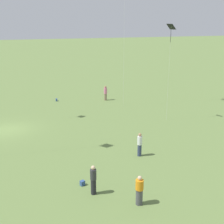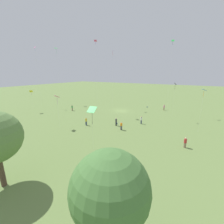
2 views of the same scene
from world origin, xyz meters
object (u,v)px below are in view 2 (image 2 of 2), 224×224
at_px(person_6, 116,122).
at_px(kite_6, 172,48).
at_px(kite_2, 56,51).
at_px(kite_8, 92,111).
at_px(kite_3, 96,48).
at_px(picnic_bag_0, 117,123).
at_px(person_3, 121,126).
at_px(person_5, 185,143).
at_px(person_4, 164,107).
at_px(picnic_bag_1, 147,107).
at_px(kite_1, 204,92).
at_px(person_0, 72,108).
at_px(kite_5, 31,92).
at_px(person_1, 86,122).
at_px(kite_7, 113,58).
at_px(kite_4, 36,54).
at_px(kite_0, 175,86).
at_px(person_2, 141,120).
at_px(kite_9, 57,97).

relative_size(person_6, kite_6, 0.09).
relative_size(kite_2, kite_8, 3.00).
height_order(kite_3, picnic_bag_0, kite_3).
bearing_deg(person_3, person_6, 164.89).
height_order(person_5, kite_3, kite_3).
distance_m(kite_3, kite_8, 25.42).
distance_m(person_4, picnic_bag_0, 20.33).
bearing_deg(person_3, kite_6, 97.61).
height_order(person_4, picnic_bag_1, person_4).
xyz_separation_m(person_6, kite_1, (-16.07, -5.37, 7.18)).
distance_m(person_5, picnic_bag_1, 28.68).
xyz_separation_m(person_0, person_5, (-33.02, 8.65, -0.03)).
height_order(kite_1, picnic_bag_1, kite_1).
relative_size(person_4, kite_8, 0.27).
bearing_deg(person_3, person_0, -174.96).
bearing_deg(kite_8, kite_5, -159.46).
relative_size(person_1, kite_7, 0.10).
distance_m(kite_4, kite_8, 41.07).
xyz_separation_m(person_0, kite_0, (-28.70, -5.96, 7.69)).
xyz_separation_m(person_0, kite_8, (-20.76, 16.55, 5.42)).
xyz_separation_m(person_1, kite_7, (3.73, -18.47, 15.32)).
bearing_deg(person_0, person_1, 14.39).
distance_m(person_0, kite_0, 30.30).
distance_m(kite_4, kite_6, 43.00).
bearing_deg(kite_1, kite_2, 102.70).
height_order(person_6, kite_1, kite_1).
relative_size(kite_0, kite_8, 1.36).
height_order(person_1, kite_3, kite_3).
bearing_deg(kite_7, person_4, 103.92).
bearing_deg(person_5, kite_7, 50.74).
bearing_deg(kite_1, kite_8, 161.32).
distance_m(person_6, kite_2, 39.11).
xyz_separation_m(person_2, person_3, (2.28, 5.83, -0.06)).
bearing_deg(kite_7, kite_6, 92.94).
bearing_deg(kite_2, kite_6, -3.06).
bearing_deg(kite_6, person_6, -78.31).
height_order(kite_4, kite_7, kite_4).
xyz_separation_m(person_2, kite_9, (14.98, 11.01, 5.69)).
xyz_separation_m(person_3, kite_6, (-5.40, -18.96, 17.13)).
xyz_separation_m(person_5, picnic_bag_0, (14.83, -4.56, -0.70)).
distance_m(kite_3, kite_4, 23.38).
xyz_separation_m(person_4, kite_1, (-9.79, 14.93, 7.18)).
bearing_deg(person_3, kite_7, 148.51).
relative_size(kite_3, kite_8, 2.95).
bearing_deg(person_3, kite_8, -66.64).
height_order(kite_0, kite_7, kite_7).
relative_size(kite_4, kite_5, 3.04).
distance_m(kite_4, picnic_bag_0, 37.81).
relative_size(person_0, kite_0, 0.19).
bearing_deg(kite_4, person_4, 76.16).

